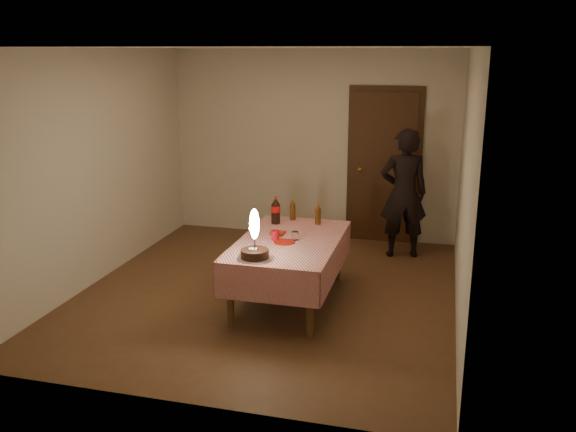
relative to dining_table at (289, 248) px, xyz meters
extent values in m
cube|color=brown|center=(-0.29, 0.17, -0.59)|extent=(4.00, 4.50, 0.01)
cube|color=beige|center=(-0.29, 2.42, 0.71)|extent=(4.00, 0.04, 2.60)
cube|color=beige|center=(-0.29, -2.08, 0.71)|extent=(4.00, 0.04, 2.60)
cube|color=beige|center=(-2.29, 0.17, 0.71)|extent=(0.04, 4.50, 2.60)
cube|color=beige|center=(1.71, 0.17, 0.71)|extent=(0.04, 4.50, 2.60)
cube|color=silver|center=(-0.29, 0.17, 2.01)|extent=(4.00, 4.50, 0.04)
cube|color=#472814|center=(0.71, 2.39, 0.43)|extent=(0.85, 0.05, 2.05)
sphere|color=#B28C33|center=(0.39, 2.34, 0.41)|extent=(0.06, 0.06, 0.06)
cube|color=brown|center=(0.00, 0.00, 0.06)|extent=(0.90, 1.60, 0.04)
cylinder|color=brown|center=(-0.39, -0.74, -0.27)|extent=(0.07, 0.07, 0.63)
cylinder|color=brown|center=(0.39, -0.74, -0.27)|extent=(0.07, 0.07, 0.63)
cylinder|color=brown|center=(-0.39, 0.74, -0.27)|extent=(0.07, 0.07, 0.63)
cylinder|color=brown|center=(0.39, 0.74, -0.27)|extent=(0.07, 0.07, 0.63)
cube|color=beige|center=(0.00, 0.00, 0.09)|extent=(1.02, 1.72, 0.01)
cube|color=beige|center=(0.00, -0.85, -0.09)|extent=(1.02, 0.01, 0.34)
cube|color=beige|center=(0.00, 0.85, -0.09)|extent=(1.02, 0.01, 0.34)
cube|color=beige|center=(-0.50, 0.00, -0.09)|extent=(0.01, 1.72, 0.34)
cube|color=beige|center=(0.50, 0.00, -0.09)|extent=(0.01, 1.72, 0.34)
cylinder|color=white|center=(-0.17, -0.65, 0.10)|extent=(0.33, 0.33, 0.01)
cylinder|color=black|center=(-0.17, -0.65, 0.14)|extent=(0.26, 0.26, 0.08)
cylinder|color=white|center=(-0.19, -0.63, 0.18)|extent=(0.07, 0.07, 0.00)
sphere|color=red|center=(-0.13, -0.66, 0.19)|extent=(0.02, 0.02, 0.02)
cube|color=#19721E|center=(-0.12, -0.67, 0.18)|extent=(0.02, 0.01, 0.00)
cube|color=#19721E|center=(-0.14, -0.67, 0.18)|extent=(0.01, 0.02, 0.00)
cylinder|color=#262628|center=(-0.17, -0.65, 0.24)|extent=(0.01, 0.01, 0.12)
ellipsoid|color=#FFF2BF|center=(-0.17, -0.65, 0.43)|extent=(0.09, 0.09, 0.29)
sphere|color=white|center=(-0.17, -0.65, 0.32)|extent=(0.04, 0.04, 0.04)
cylinder|color=#B1160C|center=(-0.02, -0.10, 0.10)|extent=(0.22, 0.22, 0.01)
cylinder|color=#AA0B1A|center=(-0.14, -0.04, 0.14)|extent=(0.08, 0.08, 0.10)
cylinder|color=white|center=(0.06, 0.00, 0.14)|extent=(0.07, 0.07, 0.09)
cube|color=#AF2D14|center=(-0.17, 0.17, 0.10)|extent=(0.15, 0.15, 0.02)
cylinder|color=black|center=(-0.30, 0.55, 0.20)|extent=(0.10, 0.10, 0.22)
cylinder|color=red|center=(-0.30, 0.55, 0.26)|extent=(0.10, 0.10, 0.07)
cone|color=black|center=(-0.30, 0.55, 0.35)|extent=(0.10, 0.10, 0.08)
cylinder|color=red|center=(-0.30, 0.55, 0.40)|extent=(0.03, 0.03, 0.02)
cylinder|color=#512B0D|center=(-0.15, 0.75, 0.18)|extent=(0.06, 0.06, 0.18)
cone|color=#512B0D|center=(-0.15, 0.75, 0.30)|extent=(0.06, 0.06, 0.06)
cylinder|color=olive|center=(-0.15, 0.75, 0.34)|extent=(0.02, 0.02, 0.02)
cylinder|color=#512B0D|center=(0.17, 0.64, 0.18)|extent=(0.06, 0.06, 0.18)
cone|color=#512B0D|center=(0.17, 0.64, 0.30)|extent=(0.06, 0.06, 0.06)
cylinder|color=olive|center=(0.17, 0.64, 0.34)|extent=(0.02, 0.02, 0.02)
imported|color=black|center=(1.03, 1.80, 0.24)|extent=(0.68, 0.53, 1.65)
cube|color=black|center=(1.00, 1.93, 0.82)|extent=(0.15, 0.12, 0.10)
cylinder|color=black|center=(0.98, 2.01, 0.82)|extent=(0.09, 0.10, 0.08)
camera|label=1|loc=(1.50, -5.82, 1.99)|focal=38.00mm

